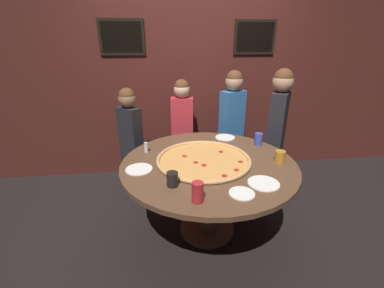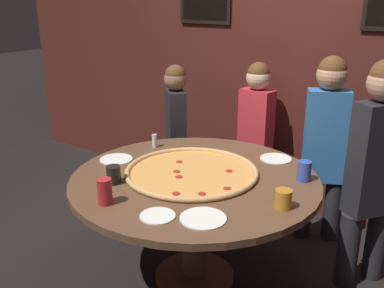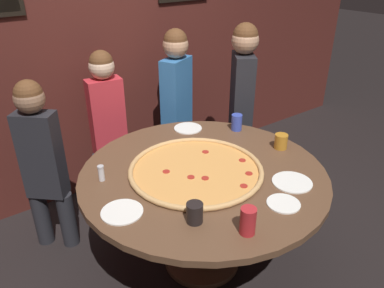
{
  "view_description": "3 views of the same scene",
  "coord_description": "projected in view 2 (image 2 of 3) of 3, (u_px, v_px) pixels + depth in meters",
  "views": [
    {
      "loc": [
        -0.39,
        -1.97,
        1.73
      ],
      "look_at": [
        -0.14,
        0.08,
        0.88
      ],
      "focal_mm": 24.0,
      "sensor_mm": 36.0,
      "label": 1
    },
    {
      "loc": [
        1.36,
        -1.98,
        1.78
      ],
      "look_at": [
        -0.09,
        0.1,
        0.9
      ],
      "focal_mm": 40.0,
      "sensor_mm": 36.0,
      "label": 2
    },
    {
      "loc": [
        -1.23,
        -1.54,
        1.95
      ],
      "look_at": [
        -0.07,
        0.03,
        0.94
      ],
      "focal_mm": 35.0,
      "sensor_mm": 36.0,
      "label": 3
    }
  ],
  "objects": [
    {
      "name": "ground_plane",
      "position": [
        194.0,
        278.0,
        2.86
      ],
      "size": [
        24.0,
        24.0,
        0.0
      ],
      "primitive_type": "plane",
      "color": "black"
    },
    {
      "name": "back_wall",
      "position": [
        289.0,
        58.0,
        3.48
      ],
      "size": [
        6.4,
        0.08,
        2.6
      ],
      "color": "#4C1E19",
      "rests_on": "ground_plane"
    },
    {
      "name": "dining_table",
      "position": [
        195.0,
        197.0,
        2.66
      ],
      "size": [
        1.52,
        1.52,
        0.74
      ],
      "color": "brown",
      "rests_on": "ground_plane"
    },
    {
      "name": "giant_pizza",
      "position": [
        191.0,
        172.0,
        2.65
      ],
      "size": [
        0.83,
        0.83,
        0.03
      ],
      "color": "#E0994C",
      "rests_on": "dining_table"
    },
    {
      "name": "drink_cup_by_shaker",
      "position": [
        304.0,
        171.0,
        2.53
      ],
      "size": [
        0.08,
        0.08,
        0.12
      ],
      "primitive_type": "cylinder",
      "color": "#384CB7",
      "rests_on": "dining_table"
    },
    {
      "name": "drink_cup_beside_pizza",
      "position": [
        283.0,
        199.0,
        2.21
      ],
      "size": [
        0.09,
        0.09,
        0.1
      ],
      "primitive_type": "cylinder",
      "color": "#BC7A23",
      "rests_on": "dining_table"
    },
    {
      "name": "drink_cup_far_right",
      "position": [
        105.0,
        191.0,
        2.25
      ],
      "size": [
        0.08,
        0.08,
        0.14
      ],
      "primitive_type": "cylinder",
      "color": "#B22328",
      "rests_on": "dining_table"
    },
    {
      "name": "drink_cup_near_left",
      "position": [
        114.0,
        175.0,
        2.5
      ],
      "size": [
        0.09,
        0.09,
        0.11
      ],
      "primitive_type": "cylinder",
      "color": "black",
      "rests_on": "dining_table"
    },
    {
      "name": "white_plate_left_side",
      "position": [
        276.0,
        159.0,
        2.89
      ],
      "size": [
        0.21,
        0.21,
        0.01
      ],
      "primitive_type": "cylinder",
      "color": "white",
      "rests_on": "dining_table"
    },
    {
      "name": "white_plate_near_front",
      "position": [
        116.0,
        159.0,
        2.88
      ],
      "size": [
        0.22,
        0.22,
        0.01
      ],
      "primitive_type": "cylinder",
      "color": "white",
      "rests_on": "dining_table"
    },
    {
      "name": "white_plate_beside_cup",
      "position": [
        158.0,
        216.0,
        2.13
      ],
      "size": [
        0.18,
        0.18,
        0.01
      ],
      "primitive_type": "cylinder",
      "color": "white",
      "rests_on": "dining_table"
    },
    {
      "name": "white_plate_far_back",
      "position": [
        203.0,
        218.0,
        2.11
      ],
      "size": [
        0.23,
        0.23,
        0.01
      ],
      "primitive_type": "cylinder",
      "color": "white",
      "rests_on": "dining_table"
    },
    {
      "name": "condiment_shaker",
      "position": [
        155.0,
        141.0,
        3.1
      ],
      "size": [
        0.04,
        0.04,
        0.1
      ],
      "color": "silver",
      "rests_on": "dining_table"
    },
    {
      "name": "diner_far_left",
      "position": [
        325.0,
        140.0,
        3.1
      ],
      "size": [
        0.37,
        0.27,
        1.4
      ],
      "rotation": [
        0.0,
        0.0,
        -2.69
      ],
      "color": "#232328",
      "rests_on": "ground_plane"
    },
    {
      "name": "diner_far_right",
      "position": [
        176.0,
        129.0,
        3.64
      ],
      "size": [
        0.31,
        0.3,
        1.26
      ],
      "rotation": [
        0.0,
        0.0,
        2.39
      ],
      "color": "#232328",
      "rests_on": "ground_plane"
    },
    {
      "name": "diner_centre_back",
      "position": [
        256.0,
        130.0,
        3.52
      ],
      "size": [
        0.33,
        0.19,
        1.3
      ],
      "rotation": [
        0.0,
        0.0,
        3.02
      ],
      "color": "#232328",
      "rests_on": "ground_plane"
    },
    {
      "name": "diner_side_right",
      "position": [
        374.0,
        164.0,
        2.58
      ],
      "size": [
        0.32,
        0.37,
        1.45
      ],
      "rotation": [
        0.0,
        0.0,
        -2.17
      ],
      "color": "#232328",
      "rests_on": "ground_plane"
    }
  ]
}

